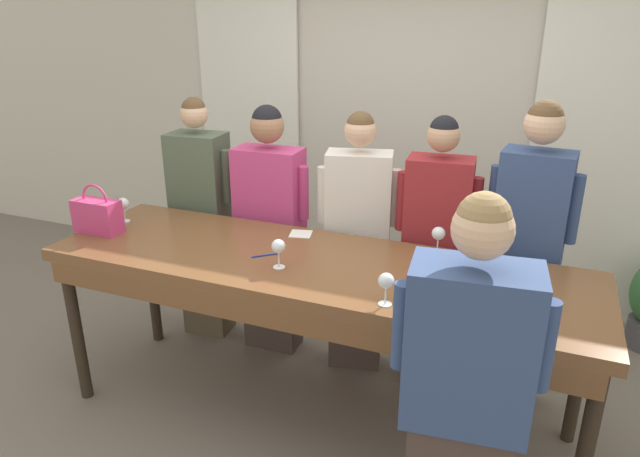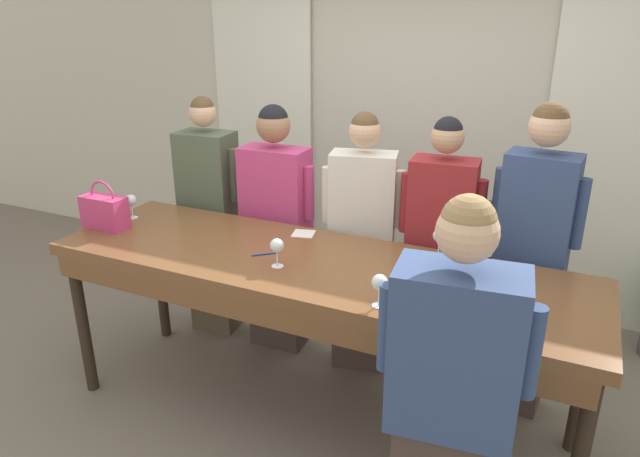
% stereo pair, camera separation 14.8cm
% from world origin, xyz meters
% --- Properties ---
extents(ground_plane, '(18.00, 18.00, 0.00)m').
position_xyz_m(ground_plane, '(0.00, 0.00, 0.00)').
color(ground_plane, '#70665B').
extents(wall_back, '(12.00, 0.06, 2.80)m').
position_xyz_m(wall_back, '(0.00, 1.95, 1.40)').
color(wall_back, beige).
rests_on(wall_back, ground_plane).
extents(curtain_panel_left, '(0.93, 0.03, 2.69)m').
position_xyz_m(curtain_panel_left, '(-1.39, 1.88, 1.34)').
color(curtain_panel_left, white).
rests_on(curtain_panel_left, ground_plane).
extents(curtain_panel_right, '(0.93, 0.03, 2.69)m').
position_xyz_m(curtain_panel_right, '(1.39, 1.88, 1.34)').
color(curtain_panel_right, white).
rests_on(curtain_panel_right, ground_plane).
extents(tasting_bar, '(2.90, 0.86, 1.00)m').
position_xyz_m(tasting_bar, '(0.00, -0.02, 0.91)').
color(tasting_bar, brown).
rests_on(tasting_bar, ground_plane).
extents(wine_bottle, '(0.08, 0.08, 0.34)m').
position_xyz_m(wine_bottle, '(0.82, 0.33, 1.13)').
color(wine_bottle, black).
rests_on(wine_bottle, tasting_bar).
extents(handbag, '(0.28, 0.13, 0.30)m').
position_xyz_m(handbag, '(-1.34, -0.10, 1.11)').
color(handbag, '#C63870').
rests_on(handbag, tasting_bar).
extents(wine_glass_front_left, '(0.07, 0.07, 0.15)m').
position_xyz_m(wine_glass_front_left, '(0.58, 0.33, 1.11)').
color(wine_glass_front_left, white).
rests_on(wine_glass_front_left, tasting_bar).
extents(wine_glass_front_mid, '(0.07, 0.07, 0.15)m').
position_xyz_m(wine_glass_front_mid, '(0.48, -0.32, 1.11)').
color(wine_glass_front_mid, white).
rests_on(wine_glass_front_mid, tasting_bar).
extents(wine_glass_front_right, '(0.07, 0.07, 0.15)m').
position_xyz_m(wine_glass_front_right, '(0.72, 0.03, 1.11)').
color(wine_glass_front_right, white).
rests_on(wine_glass_front_right, tasting_bar).
extents(wine_glass_center_left, '(0.07, 0.07, 0.15)m').
position_xyz_m(wine_glass_center_left, '(-0.13, -0.15, 1.11)').
color(wine_glass_center_left, white).
rests_on(wine_glass_center_left, tasting_bar).
extents(wine_glass_center_mid, '(0.07, 0.07, 0.15)m').
position_xyz_m(wine_glass_center_mid, '(-1.32, 0.11, 1.11)').
color(wine_glass_center_mid, white).
rests_on(wine_glass_center_mid, tasting_bar).
extents(wine_glass_center_right, '(0.07, 0.07, 0.15)m').
position_xyz_m(wine_glass_center_right, '(0.75, -0.25, 1.11)').
color(wine_glass_center_right, white).
rests_on(wine_glass_center_right, tasting_bar).
extents(napkin, '(0.15, 0.15, 0.00)m').
position_xyz_m(napkin, '(-0.22, 0.32, 1.00)').
color(napkin, white).
rests_on(napkin, tasting_bar).
extents(pen, '(0.11, 0.10, 0.01)m').
position_xyz_m(pen, '(-0.27, -0.04, 1.00)').
color(pen, '#193399').
rests_on(pen, tasting_bar).
extents(guest_olive_jacket, '(0.49, 0.28, 1.71)m').
position_xyz_m(guest_olive_jacket, '(-1.10, 0.62, 0.87)').
color(guest_olive_jacket, brown).
rests_on(guest_olive_jacket, ground_plane).
extents(guest_pink_top, '(0.55, 0.25, 1.69)m').
position_xyz_m(guest_pink_top, '(-0.57, 0.62, 0.87)').
color(guest_pink_top, '#473833').
rests_on(guest_pink_top, ground_plane).
extents(guest_cream_sweater, '(0.51, 0.30, 1.69)m').
position_xyz_m(guest_cream_sweater, '(0.04, 0.62, 0.87)').
color(guest_cream_sweater, '#473833').
rests_on(guest_cream_sweater, ground_plane).
extents(guest_striped_shirt, '(0.49, 0.26, 1.70)m').
position_xyz_m(guest_striped_shirt, '(0.52, 0.62, 0.87)').
color(guest_striped_shirt, brown).
rests_on(guest_striped_shirt, ground_plane).
extents(guest_navy_coat, '(0.48, 0.27, 1.81)m').
position_xyz_m(guest_navy_coat, '(1.03, 0.62, 0.94)').
color(guest_navy_coat, '#473833').
rests_on(guest_navy_coat, ground_plane).
extents(host_pouring, '(0.57, 0.31, 1.68)m').
position_xyz_m(host_pouring, '(0.90, -0.70, 0.85)').
color(host_pouring, '#473833').
rests_on(host_pouring, ground_plane).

